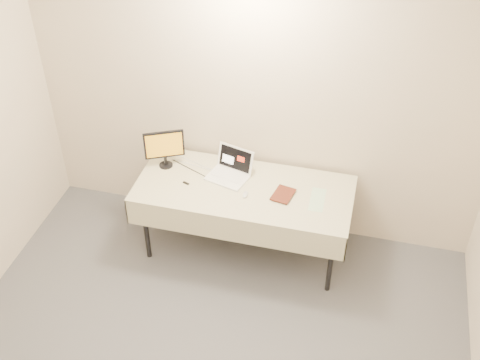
% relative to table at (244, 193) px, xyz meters
% --- Properties ---
extents(back_wall, '(4.00, 0.10, 2.70)m').
position_rel_table_xyz_m(back_wall, '(0.00, 0.45, 0.67)').
color(back_wall, beige).
rests_on(back_wall, ground).
extents(table, '(1.86, 0.81, 0.74)m').
position_rel_table_xyz_m(table, '(0.00, 0.00, 0.00)').
color(table, black).
rests_on(table, ground).
extents(laptop, '(0.41, 0.38, 0.23)m').
position_rel_table_xyz_m(laptop, '(-0.16, 0.14, 0.12)').
color(laptop, white).
rests_on(laptop, table).
extents(monitor, '(0.33, 0.17, 0.36)m').
position_rel_table_xyz_m(monitor, '(-0.75, 0.14, 0.27)').
color(monitor, black).
rests_on(monitor, table).
extents(book, '(0.16, 0.05, 0.22)m').
position_rel_table_xyz_m(book, '(0.26, -0.00, 0.17)').
color(book, maroon).
rests_on(book, table).
extents(alarm_clock, '(0.15, 0.10, 0.06)m').
position_rel_table_xyz_m(alarm_clock, '(-0.14, 0.27, 0.09)').
color(alarm_clock, black).
rests_on(alarm_clock, table).
extents(clicker, '(0.05, 0.09, 0.02)m').
position_rel_table_xyz_m(clicker, '(0.03, -0.10, 0.07)').
color(clicker, silver).
rests_on(clicker, table).
extents(paper_form, '(0.13, 0.31, 0.00)m').
position_rel_table_xyz_m(paper_form, '(0.63, -0.00, 0.06)').
color(paper_form, '#B6DEB1').
rests_on(paper_form, table).
extents(usb_dongle, '(0.06, 0.04, 0.01)m').
position_rel_table_xyz_m(usb_dongle, '(-0.50, -0.07, 0.07)').
color(usb_dongle, black).
rests_on(usb_dongle, table).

